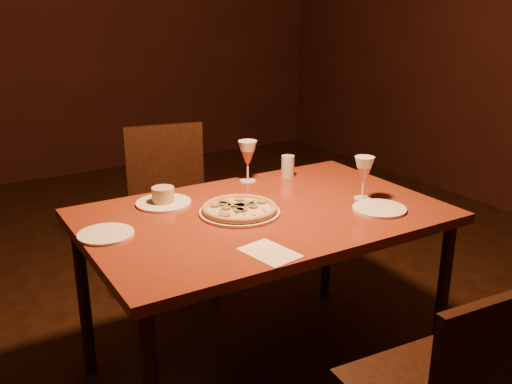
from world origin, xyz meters
TOP-DOWN VIEW (x-y plane):
  - floor at (0.00, 0.00)m, footprint 7.00×7.00m
  - back_wall at (0.00, 3.50)m, footprint 6.00×0.04m
  - dining_table at (0.25, -0.05)m, footprint 1.46×0.95m
  - chair_far at (0.27, 0.94)m, footprint 0.53×0.53m
  - pizza_plate at (0.16, -0.02)m, footprint 0.33×0.33m
  - ramekin_saucer at (-0.06, 0.25)m, footprint 0.23×0.23m
  - wine_glass_far at (0.41, 0.33)m, footprint 0.09×0.09m
  - wine_glass_right at (0.70, -0.15)m, footprint 0.08×0.08m
  - water_tumbler at (0.61, 0.29)m, footprint 0.06×0.06m
  - side_plate_left at (-0.37, 0.04)m, footprint 0.21×0.21m
  - side_plate_near at (0.67, -0.29)m, footprint 0.22×0.22m
  - menu_card at (0.06, -0.40)m, footprint 0.17×0.22m

SIDE VIEW (x-z plane):
  - floor at x=0.00m, z-range 0.00..0.00m
  - chair_far at x=0.27m, z-range 0.06..0.98m
  - dining_table at x=0.25m, z-range 0.32..1.09m
  - menu_card at x=0.06m, z-range 0.77..0.77m
  - side_plate_left at x=-0.37m, z-range 0.77..0.78m
  - side_plate_near at x=0.67m, z-range 0.77..0.78m
  - pizza_plate at x=0.16m, z-range 0.77..0.81m
  - ramekin_saucer at x=-0.06m, z-range 0.76..0.83m
  - water_tumbler at x=0.61m, z-range 0.77..0.88m
  - wine_glass_right at x=0.70m, z-range 0.77..0.96m
  - wine_glass_far at x=0.41m, z-range 0.77..0.97m
  - back_wall at x=0.00m, z-range 0.00..3.00m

